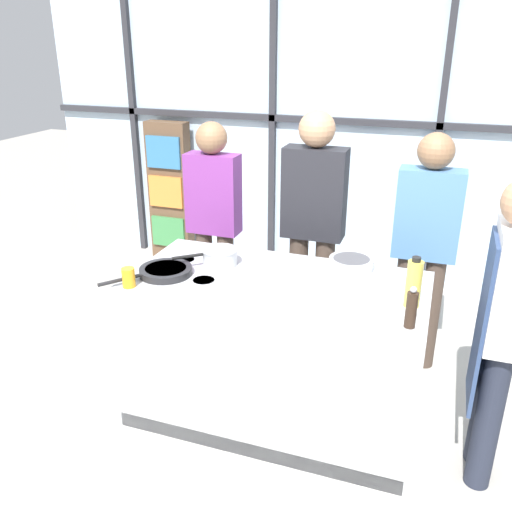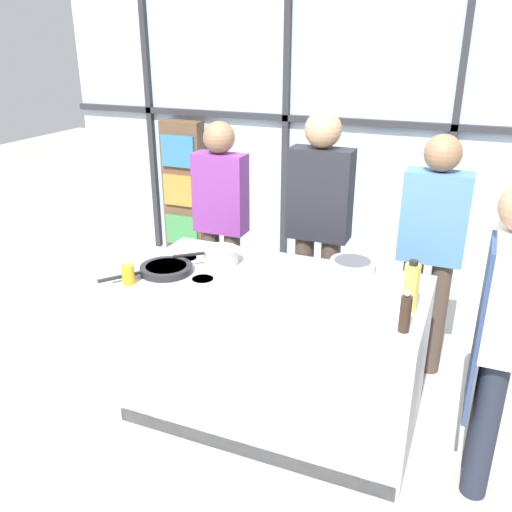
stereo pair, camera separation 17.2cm
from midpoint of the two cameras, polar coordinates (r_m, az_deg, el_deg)
ground_plane at (r=3.67m, az=0.52°, el=-15.99°), size 18.00×18.00×0.00m
back_window_wall at (r=5.24m, az=9.14°, el=12.39°), size 6.40×0.10×2.80m
bookshelf at (r=5.84m, az=-9.90°, el=6.62°), size 0.44×0.19×1.47m
demo_island at (r=3.41m, az=0.51°, el=-9.83°), size 1.75×0.90×0.93m
chef at (r=2.94m, az=23.08°, el=-6.15°), size 0.24×0.42×1.68m
spectator_far_left at (r=4.22m, az=-5.63°, el=4.24°), size 0.41×0.24×1.70m
spectator_center_left at (r=3.94m, az=4.80°, el=3.91°), size 0.44×0.25×1.81m
spectator_center_right at (r=3.86m, az=16.15°, el=1.65°), size 0.43×0.24×1.70m
frying_pan at (r=3.32m, az=-11.06°, el=-1.56°), size 0.42×0.49×0.04m
saucepan at (r=3.41m, az=-5.32°, el=-0.04°), size 0.35×0.32×0.10m
white_plate at (r=3.23m, az=8.04°, el=-2.41°), size 0.25×0.25×0.01m
mixing_bowl at (r=3.38m, az=8.56°, el=-0.76°), size 0.28×0.28×0.07m
oil_bottle at (r=2.94m, az=14.66°, el=-2.82°), size 0.08×0.08×0.28m
pepper_grinder at (r=2.74m, az=14.30°, el=-5.43°), size 0.06×0.06×0.22m
juice_glass_near at (r=3.20m, az=-14.78°, el=-2.23°), size 0.07×0.07×0.11m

